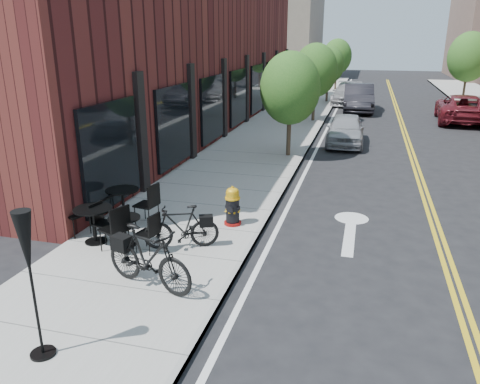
% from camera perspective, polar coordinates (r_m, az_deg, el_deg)
% --- Properties ---
extents(ground, '(120.00, 120.00, 0.00)m').
position_cam_1_polar(ground, '(9.50, 0.34, -9.13)').
color(ground, black).
rests_on(ground, ground).
extents(sidewalk_near, '(4.00, 70.00, 0.12)m').
position_cam_1_polar(sidewalk_near, '(19.11, 2.21, 5.32)').
color(sidewalk_near, '#9E9B93').
rests_on(sidewalk_near, ground).
extents(building_near, '(5.00, 28.00, 7.00)m').
position_cam_1_polar(building_near, '(23.79, -6.46, 16.19)').
color(building_near, '#431615').
rests_on(building_near, ground).
extents(bg_building_left, '(8.00, 14.00, 10.00)m').
position_cam_1_polar(bg_building_left, '(57.06, 5.16, 19.01)').
color(bg_building_left, '#726656').
rests_on(bg_building_left, ground).
extents(tree_near_a, '(2.20, 2.20, 3.81)m').
position_cam_1_polar(tree_near_a, '(17.46, 6.14, 12.46)').
color(tree_near_a, '#382B1E').
rests_on(tree_near_a, sidewalk_near).
extents(tree_near_b, '(2.30, 2.30, 3.98)m').
position_cam_1_polar(tree_near_b, '(25.35, 9.16, 14.43)').
color(tree_near_b, '#382B1E').
rests_on(tree_near_b, sidewalk_near).
extents(tree_near_c, '(2.10, 2.10, 3.67)m').
position_cam_1_polar(tree_near_c, '(33.31, 10.74, 14.94)').
color(tree_near_c, '#382B1E').
rests_on(tree_near_c, sidewalk_near).
extents(tree_near_d, '(2.40, 2.40, 4.11)m').
position_cam_1_polar(tree_near_d, '(41.27, 11.75, 15.87)').
color(tree_near_d, '#382B1E').
rests_on(tree_near_d, sidewalk_near).
extents(tree_far_c, '(2.80, 2.80, 4.62)m').
position_cam_1_polar(tree_far_c, '(36.74, 26.13, 14.58)').
color(tree_far_c, '#382B1E').
rests_on(tree_far_c, sidewalk_far).
extents(fire_hydrant, '(0.50, 0.50, 0.95)m').
position_cam_1_polar(fire_hydrant, '(11.08, -0.91, -1.77)').
color(fire_hydrant, maroon).
rests_on(fire_hydrant, sidewalk_near).
extents(bicycle_left, '(1.63, 1.03, 0.95)m').
position_cam_1_polar(bicycle_left, '(9.92, -7.16, -4.26)').
color(bicycle_left, black).
rests_on(bicycle_left, sidewalk_near).
extents(bicycle_right, '(1.99, 1.07, 1.15)m').
position_cam_1_polar(bicycle_right, '(8.46, -11.11, -7.90)').
color(bicycle_right, black).
rests_on(bicycle_right, sidewalk_near).
extents(bistro_set_a, '(1.62, 0.81, 0.85)m').
position_cam_1_polar(bistro_set_a, '(10.25, -13.86, -4.19)').
color(bistro_set_a, black).
rests_on(bistro_set_a, sidewalk_near).
extents(bistro_set_b, '(1.92, 1.21, 1.03)m').
position_cam_1_polar(bistro_set_b, '(10.58, -17.38, -3.28)').
color(bistro_set_b, black).
rests_on(bistro_set_b, sidewalk_near).
extents(bistro_set_c, '(1.89, 0.92, 1.00)m').
position_cam_1_polar(bistro_set_c, '(11.73, -14.08, -0.91)').
color(bistro_set_c, black).
rests_on(bistro_set_c, sidewalk_near).
extents(patio_umbrella, '(0.35, 0.35, 2.18)m').
position_cam_1_polar(patio_umbrella, '(6.79, -24.48, -6.97)').
color(patio_umbrella, black).
rests_on(patio_umbrella, sidewalk_near).
extents(parked_car_a, '(1.58, 3.79, 1.28)m').
position_cam_1_polar(parked_car_a, '(20.49, 12.76, 7.44)').
color(parked_car_a, '#9B9DA3').
rests_on(parked_car_a, ground).
extents(parked_car_b, '(1.94, 5.03, 1.63)m').
position_cam_1_polar(parked_car_b, '(30.05, 14.24, 11.07)').
color(parked_car_b, black).
rests_on(parked_car_b, ground).
extents(parked_car_c, '(2.05, 4.84, 1.39)m').
position_cam_1_polar(parked_car_c, '(33.14, 12.97, 11.60)').
color(parked_car_c, '#9F9FA4').
rests_on(parked_car_c, ground).
extents(parked_car_far, '(2.76, 5.44, 1.47)m').
position_cam_1_polar(parked_car_far, '(28.00, 25.42, 9.20)').
color(parked_car_far, maroon).
rests_on(parked_car_far, ground).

